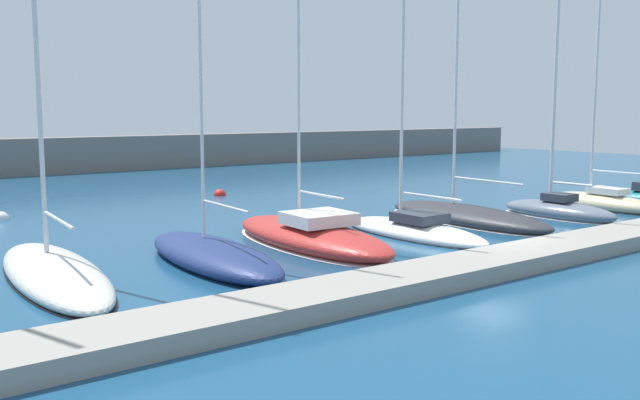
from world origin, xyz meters
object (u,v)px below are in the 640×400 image
at_px(sailboat_charcoal_sixth, 466,215).
at_px(mooring_buoy_red, 220,195).
at_px(sailboat_red_fourth, 311,235).
at_px(sailboat_ivory_second, 54,269).
at_px(sailboat_navy_third, 213,253).
at_px(sailboat_sand_eighth, 600,202).
at_px(mooring_buoy_white, 1,220).
at_px(sailboat_slate_seventh, 558,209).
at_px(sailboat_white_fifth, 414,229).

bearing_deg(sailboat_charcoal_sixth, mooring_buoy_red, 18.35).
height_order(sailboat_red_fourth, sailboat_charcoal_sixth, sailboat_charcoal_sixth).
relative_size(sailboat_ivory_second, sailboat_navy_third, 1.26).
distance_m(sailboat_ivory_second, sailboat_charcoal_sixth, 19.27).
distance_m(sailboat_navy_third, sailboat_red_fourth, 4.78).
bearing_deg(sailboat_sand_eighth, mooring_buoy_white, 63.33).
relative_size(sailboat_navy_third, sailboat_slate_seventh, 1.44).
bearing_deg(sailboat_ivory_second, sailboat_red_fourth, -87.20).
distance_m(sailboat_navy_third, sailboat_charcoal_sixth, 14.17).
relative_size(sailboat_red_fourth, mooring_buoy_white, 21.94).
xyz_separation_m(sailboat_ivory_second, sailboat_red_fourth, (9.86, -0.34, 0.07)).
distance_m(sailboat_sand_eighth, mooring_buoy_red, 22.41).
height_order(sailboat_white_fifth, mooring_buoy_red, sailboat_white_fifth).
relative_size(sailboat_white_fifth, sailboat_slate_seventh, 1.27).
distance_m(sailboat_white_fifth, sailboat_sand_eighth, 14.04).
distance_m(sailboat_ivory_second, sailboat_navy_third, 5.21).
height_order(sailboat_navy_third, sailboat_white_fifth, sailboat_navy_third).
xyz_separation_m(sailboat_charcoal_sixth, sailboat_sand_eighth, (9.40, -1.36, 0.02)).
height_order(sailboat_sand_eighth, mooring_buoy_red, sailboat_sand_eighth).
bearing_deg(mooring_buoy_white, sailboat_slate_seventh, -35.82).
xyz_separation_m(sailboat_slate_seventh, mooring_buoy_white, (-22.39, 16.16, -0.44)).
xyz_separation_m(sailboat_red_fourth, sailboat_white_fifth, (4.78, -0.99, -0.14)).
relative_size(sailboat_charcoal_sixth, mooring_buoy_red, 25.14).
distance_m(sailboat_navy_third, sailboat_white_fifth, 9.52).
bearing_deg(mooring_buoy_white, mooring_buoy_red, 8.93).
xyz_separation_m(sailboat_charcoal_sixth, sailboat_slate_seventh, (4.76, -1.87, 0.08)).
xyz_separation_m(sailboat_red_fourth, mooring_buoy_white, (-8.22, 14.47, -0.42)).
bearing_deg(sailboat_slate_seventh, sailboat_ivory_second, 85.23).
height_order(sailboat_charcoal_sixth, sailboat_slate_seventh, sailboat_charcoal_sixth).
relative_size(sailboat_sand_eighth, mooring_buoy_red, 19.06).
bearing_deg(sailboat_navy_third, sailboat_white_fifth, -87.89).
bearing_deg(sailboat_sand_eighth, sailboat_red_fourth, 89.82).
bearing_deg(mooring_buoy_red, mooring_buoy_white, -171.07).
height_order(sailboat_charcoal_sixth, mooring_buoy_white, sailboat_charcoal_sixth).
bearing_deg(sailboat_slate_seventh, sailboat_white_fifth, 85.83).
bearing_deg(mooring_buoy_white, sailboat_white_fifth, -49.96).
height_order(sailboat_navy_third, sailboat_charcoal_sixth, sailboat_charcoal_sixth).
bearing_deg(sailboat_slate_seventh, sailboat_sand_eighth, -83.66).
distance_m(sailboat_navy_third, sailboat_sand_eighth, 23.56).
bearing_deg(sailboat_navy_third, sailboat_sand_eighth, -87.11).
bearing_deg(mooring_buoy_red, sailboat_white_fifth, -91.16).
relative_size(sailboat_white_fifth, sailboat_sand_eighth, 1.01).
bearing_deg(sailboat_charcoal_sixth, sailboat_sand_eighth, -94.51).
bearing_deg(mooring_buoy_red, sailboat_sand_eighth, -52.37).
bearing_deg(mooring_buoy_white, sailboat_navy_third, -77.03).
bearing_deg(sailboat_red_fourth, sailboat_white_fifth, -98.04).
xyz_separation_m(sailboat_ivory_second, sailboat_white_fifth, (14.63, -1.33, -0.07)).
bearing_deg(sailboat_red_fourth, mooring_buoy_red, -13.51).
bearing_deg(sailboat_white_fifth, mooring_buoy_white, 39.62).
bearing_deg(sailboat_sand_eighth, sailboat_charcoal_sixth, 85.17).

